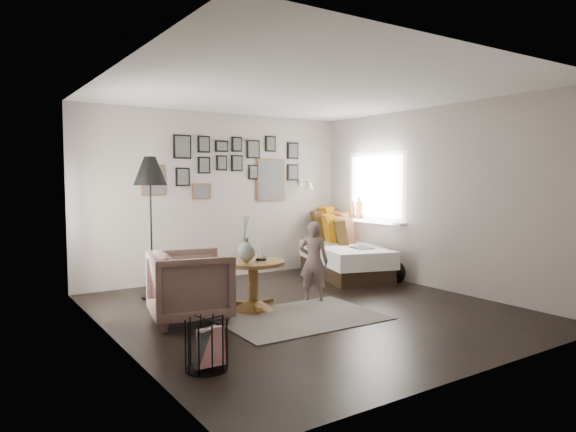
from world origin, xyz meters
TOP-DOWN VIEW (x-y plane):
  - ground at (0.00, 0.00)m, footprint 4.80×4.80m
  - wall_back at (0.00, 2.40)m, footprint 4.50×0.00m
  - wall_front at (0.00, -2.40)m, footprint 4.50×0.00m
  - wall_left at (-2.25, 0.00)m, footprint 0.00×4.80m
  - wall_right at (2.25, 0.00)m, footprint 0.00×4.80m
  - ceiling at (0.00, 0.00)m, footprint 4.80×4.80m
  - door_left at (-2.23, 1.20)m, footprint 0.00×2.14m
  - window_right at (2.18, 1.34)m, footprint 0.15×1.32m
  - gallery_wall at (0.29, 2.38)m, footprint 2.74×0.03m
  - wall_sconce at (1.55, 2.13)m, footprint 0.18×0.36m
  - rug at (-0.27, -0.24)m, footprint 1.83×1.31m
  - pedestal_table at (-0.54, 0.38)m, footprint 0.75×0.75m
  - vase at (-0.62, 0.40)m, footprint 0.22×0.22m
  - candles at (-0.43, 0.38)m, footprint 0.13×0.13m
  - daybed at (1.79, 1.64)m, footprint 1.53×2.37m
  - magazine_on_daybed at (1.74, 0.99)m, footprint 0.28×0.36m
  - armchair at (-1.35, 0.35)m, footprint 1.01×0.99m
  - armchair_cushion at (-1.32, 0.40)m, footprint 0.43×0.44m
  - floor_lamp at (-1.35, 1.63)m, footprint 0.43×0.43m
  - magazine_basket at (-1.82, -1.10)m, footprint 0.39×0.39m
  - demijohn_large at (1.99, 0.63)m, footprint 0.33×0.33m
  - demijohn_small at (2.00, 0.51)m, footprint 0.29×0.29m
  - child at (0.33, 0.32)m, footprint 0.44×0.45m

SIDE VIEW (x-z plane):
  - ground at x=0.00m, z-range 0.00..0.00m
  - rug at x=-0.27m, z-range 0.00..0.01m
  - demijohn_small at x=2.00m, z-range -0.06..0.40m
  - demijohn_large at x=1.99m, z-range -0.06..0.44m
  - magazine_basket at x=-1.82m, z-range 0.00..0.42m
  - pedestal_table at x=-0.54m, z-range -0.02..0.57m
  - daybed at x=1.79m, z-range -0.19..0.89m
  - armchair at x=-1.35m, z-range 0.00..0.78m
  - armchair_cushion at x=-1.32m, z-range 0.40..0.56m
  - magazine_on_daybed at x=1.74m, z-range 0.50..0.52m
  - child at x=0.33m, z-range 0.00..1.03m
  - candles at x=-0.43m, z-range 0.59..0.87m
  - vase at x=-0.62m, z-range 0.49..1.03m
  - window_right at x=2.18m, z-range 0.28..1.58m
  - door_left at x=-2.23m, z-range -0.02..2.12m
  - wall_back at x=0.00m, z-range -0.95..3.55m
  - wall_front at x=0.00m, z-range -0.95..3.55m
  - wall_left at x=-2.25m, z-range -1.10..3.70m
  - wall_right at x=2.25m, z-range -1.10..3.70m
  - wall_sconce at x=1.55m, z-range 1.38..1.54m
  - floor_lamp at x=-1.35m, z-range 0.67..2.54m
  - gallery_wall at x=0.29m, z-range 1.20..2.28m
  - ceiling at x=0.00m, z-range 2.60..2.60m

